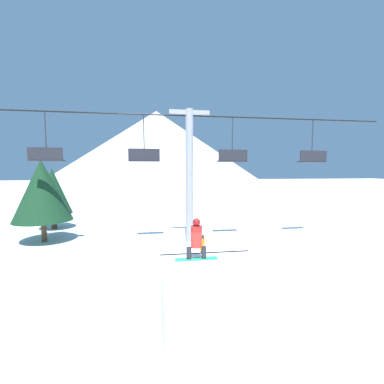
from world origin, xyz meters
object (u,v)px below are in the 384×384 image
at_px(snowboarder, 196,239).
at_px(pine_tree_near, 42,190).
at_px(snow_ramp, 217,300).
at_px(distant_skier, 202,246).

bearing_deg(snowboarder, pine_tree_near, 131.68).
xyz_separation_m(snow_ramp, snowboarder, (-0.41, 1.06, 1.45)).
height_order(snow_ramp, distant_skier, snow_ramp).
height_order(snow_ramp, snowboarder, snowboarder).
relative_size(snow_ramp, pine_tree_near, 0.67).
distance_m(snow_ramp, distant_skier, 5.54).
xyz_separation_m(snow_ramp, pine_tree_near, (-8.41, 10.05, 2.35)).
bearing_deg(pine_tree_near, snowboarder, -48.32).
distance_m(snowboarder, pine_tree_near, 12.07).
distance_m(snow_ramp, snowboarder, 1.84).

